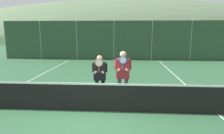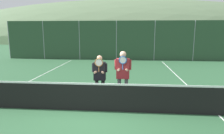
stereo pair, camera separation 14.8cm
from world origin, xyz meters
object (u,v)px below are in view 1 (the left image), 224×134
at_px(player_center_left, 123,72).
at_px(car_far_left, 48,47).
at_px(car_left_of_center, 100,47).
at_px(car_center, 154,47).
at_px(car_right_of_center, 211,48).
at_px(player_leftmost, 100,75).

relative_size(player_center_left, car_far_left, 0.44).
bearing_deg(player_center_left, car_far_left, 120.95).
relative_size(car_left_of_center, car_center, 1.04).
xyz_separation_m(car_far_left, car_center, (10.82, 0.48, 0.02)).
relative_size(car_far_left, car_center, 0.94).
height_order(car_far_left, car_right_of_center, car_right_of_center).
distance_m(player_center_left, car_center, 13.85).
height_order(player_leftmost, car_left_of_center, car_left_of_center).
relative_size(car_far_left, car_left_of_center, 0.90).
relative_size(car_center, car_right_of_center, 0.97).
xyz_separation_m(player_leftmost, player_center_left, (0.83, -0.00, 0.11)).
height_order(car_center, car_right_of_center, car_right_of_center).
bearing_deg(car_right_of_center, car_center, 177.83).
height_order(player_center_left, car_center, player_center_left).
distance_m(car_left_of_center, car_right_of_center, 10.96).
bearing_deg(car_right_of_center, player_center_left, -122.48).
xyz_separation_m(car_left_of_center, car_center, (5.48, 0.33, 0.01)).
height_order(car_left_of_center, car_center, car_center).
relative_size(player_center_left, car_left_of_center, 0.40).
height_order(player_center_left, car_far_left, player_center_left).
bearing_deg(car_left_of_center, player_center_left, -79.34).
height_order(player_leftmost, car_right_of_center, car_right_of_center).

